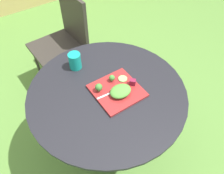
# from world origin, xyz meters

# --- Properties ---
(ground_plane) EXTENTS (12.00, 12.00, 0.00)m
(ground_plane) POSITION_xyz_m (0.00, 0.00, 0.00)
(ground_plane) COLOR #568438
(patio_table) EXTENTS (0.96, 0.96, 0.71)m
(patio_table) POSITION_xyz_m (0.00, 0.00, 0.48)
(patio_table) COLOR black
(patio_table) RESTS_ON ground_plane
(patio_chair) EXTENTS (0.46, 0.46, 0.90)m
(patio_chair) POSITION_xyz_m (0.13, 0.89, 0.53)
(patio_chair) COLOR #332D28
(patio_chair) RESTS_ON ground_plane
(salad_plate) EXTENTS (0.27, 0.27, 0.01)m
(salad_plate) POSITION_xyz_m (0.05, -0.03, 0.72)
(salad_plate) COLOR maroon
(salad_plate) RESTS_ON patio_table
(drinking_glass) EXTENTS (0.08, 0.08, 0.11)m
(drinking_glass) POSITION_xyz_m (-0.06, 0.29, 0.76)
(drinking_glass) COLOR #149989
(drinking_glass) RESTS_ON patio_table
(fork) EXTENTS (0.15, 0.03, 0.00)m
(fork) POSITION_xyz_m (0.01, -0.04, 0.73)
(fork) COLOR silver
(fork) RESTS_ON salad_plate
(lettuce_mound) EXTENTS (0.13, 0.10, 0.04)m
(lettuce_mound) POSITION_xyz_m (0.05, -0.07, 0.75)
(lettuce_mound) COLOR #519338
(lettuce_mound) RESTS_ON salad_plate
(broccoli_floret_0) EXTENTS (0.04, 0.04, 0.05)m
(broccoli_floret_0) POSITION_xyz_m (-0.04, 0.02, 0.76)
(broccoli_floret_0) COLOR #99B770
(broccoli_floret_0) RESTS_ON salad_plate
(broccoli_floret_1) EXTENTS (0.04, 0.04, 0.04)m
(broccoli_floret_1) POSITION_xyz_m (0.07, 0.05, 0.75)
(broccoli_floret_1) COLOR #99B770
(broccoli_floret_1) RESTS_ON salad_plate
(cucumber_slice_0) EXTENTS (0.06, 0.06, 0.01)m
(cucumber_slice_0) POSITION_xyz_m (0.13, 0.02, 0.73)
(cucumber_slice_0) COLOR #8EB766
(cucumber_slice_0) RESTS_ON salad_plate
(beet_chunk_0) EXTENTS (0.05, 0.05, 0.04)m
(beet_chunk_0) POSITION_xyz_m (0.15, -0.05, 0.75)
(beet_chunk_0) COLOR maroon
(beet_chunk_0) RESTS_ON salad_plate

